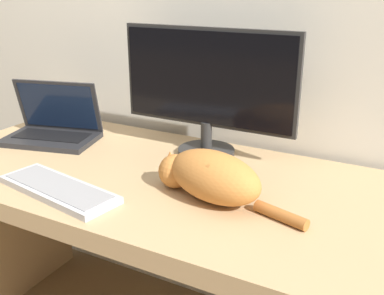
% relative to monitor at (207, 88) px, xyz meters
% --- Properties ---
extents(desk, '(1.57, 0.76, 0.77)m').
position_rel_monitor_xyz_m(desk, '(-0.09, -0.24, -0.40)').
color(desk, tan).
rests_on(desk, ground_plane).
extents(monitor, '(0.64, 0.20, 0.44)m').
position_rel_monitor_xyz_m(monitor, '(0.00, 0.00, 0.00)').
color(monitor, '#282828').
rests_on(monitor, desk).
extents(laptop, '(0.39, 0.29, 0.23)m').
position_rel_monitor_xyz_m(laptop, '(-0.60, -0.14, -0.19)').
color(laptop, '#232326').
rests_on(laptop, desk).
extents(external_keyboard, '(0.42, 0.20, 0.02)m').
position_rel_monitor_xyz_m(external_keyboard, '(-0.25, -0.49, -0.23)').
color(external_keyboard, '#BCBCC1').
rests_on(external_keyboard, desk).
extents(cat, '(0.47, 0.25, 0.14)m').
position_rel_monitor_xyz_m(cat, '(0.16, -0.31, -0.17)').
color(cat, '#C67A38').
rests_on(cat, desk).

